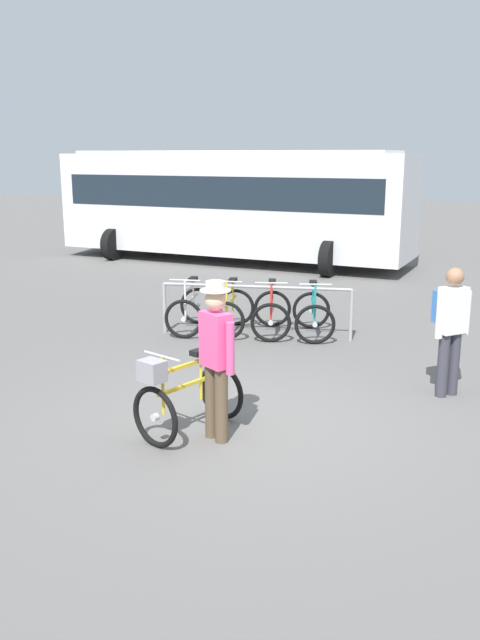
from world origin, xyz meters
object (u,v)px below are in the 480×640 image
racked_bike_teal (313,315)px  racked_bike_yellow (231,312)px  pedestrian_with_backpack (450,323)px  person_with_featured_bike (216,354)px  racked_bike_red (272,313)px  bus_distant (233,200)px  racked_bike_white (191,310)px  featured_bicycle (184,396)px

racked_bike_teal → racked_bike_yellow: bearing=-176.0°
pedestrian_with_backpack → person_with_featured_bike: bearing=-140.6°
racked_bike_teal → pedestrian_with_backpack: 3.21m
racked_bike_yellow → pedestrian_with_backpack: (3.43, -2.32, 0.57)m
racked_bike_red → bus_distant: bearing=109.2°
racked_bike_red → bus_distant: bus_distant is taller
racked_bike_red → racked_bike_teal: same height
person_with_featured_bike → bus_distant: (-2.94, 12.03, 0.79)m
bus_distant → racked_bike_teal: bearing=-66.2°
racked_bike_white → racked_bike_red: (1.40, 0.10, 0.00)m
racked_bike_white → racked_bike_teal: bearing=4.0°
racked_bike_white → racked_bike_yellow: 0.70m
racked_bike_teal → pedestrian_with_backpack: bearing=-50.0°
featured_bicycle → person_with_featured_bike: bearing=-4.9°
racked_bike_teal → bus_distant: (-3.36, 7.59, 1.37)m
racked_bike_teal → featured_bicycle: same height
racked_bike_yellow → racked_bike_teal: bearing=4.0°
racked_bike_red → person_with_featured_bike: (0.28, -4.38, 0.58)m
racked_bike_white → bus_distant: bearing=99.2°
racked_bike_teal → bus_distant: size_ratio=0.12×
racked_bike_yellow → racked_bike_teal: size_ratio=0.93×
bus_distant → racked_bike_red: bearing=-70.8°
featured_bicycle → person_with_featured_bike: 0.63m
racked_bike_white → featured_bicycle: 4.45m
racked_bike_yellow → person_with_featured_bike: 4.48m
racked_bike_red → racked_bike_teal: bearing=4.0°
featured_bicycle → bus_distant: 12.33m
bus_distant → featured_bicycle: bearing=-78.0°
pedestrian_with_backpack → racked_bike_teal: bearing=130.0°
racked_bike_teal → bus_distant: bus_distant is taller
racked_bike_teal → featured_bicycle: bearing=-100.3°
featured_bicycle → pedestrian_with_backpack: 3.49m
racked_bike_yellow → pedestrian_with_backpack: size_ratio=0.69×
racked_bike_red → featured_bicycle: same height
racked_bike_red → featured_bicycle: bearing=-91.3°
racked_bike_white → person_with_featured_bike: person_with_featured_bike is taller
racked_bike_yellow → featured_bicycle: size_ratio=0.90×
pedestrian_with_backpack → featured_bicycle: bearing=-144.9°
racked_bike_teal → pedestrian_with_backpack: pedestrian_with_backpack is taller
person_with_featured_bike → pedestrian_with_backpack: size_ratio=1.05×
pedestrian_with_backpack → bus_distant: size_ratio=0.16×
racked_bike_white → racked_bike_teal: size_ratio=0.93×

